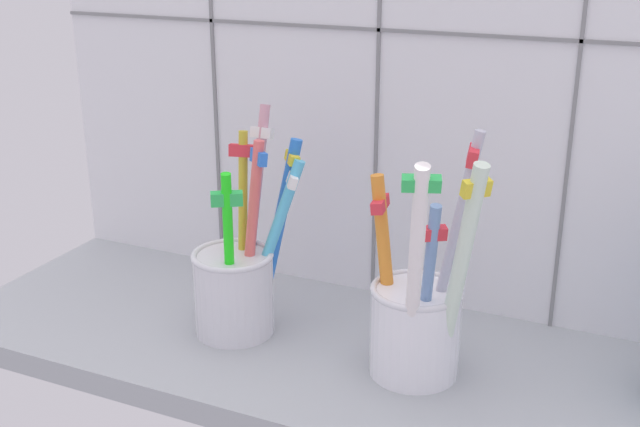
{
  "coord_description": "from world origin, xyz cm",
  "views": [
    {
      "loc": [
        23.07,
        -51.62,
        33.98
      ],
      "look_at": [
        0.0,
        -0.78,
        13.56
      ],
      "focal_mm": 44.78,
      "sensor_mm": 36.0,
      "label": 1
    }
  ],
  "objects": [
    {
      "name": "toothbrush_cup_left",
      "position": [
        -7.46,
        -0.46,
        6.69
      ],
      "size": [
        8.75,
        9.24,
        18.18
      ],
      "color": "silver",
      "rests_on": "counter_slab"
    },
    {
      "name": "tile_wall_back",
      "position": [
        -0.0,
        12.0,
        22.5
      ],
      "size": [
        64.0,
        2.2,
        45.0
      ],
      "color": "white",
      "rests_on": "ground"
    },
    {
      "name": "toothbrush_cup_right",
      "position": [
        7.99,
        -1.08,
        6.79
      ],
      "size": [
        9.46,
        10.64,
        18.9
      ],
      "color": "white",
      "rests_on": "counter_slab"
    },
    {
      "name": "counter_slab",
      "position": [
        0.0,
        0.0,
        1.0
      ],
      "size": [
        64.0,
        22.0,
        2.0
      ],
      "primitive_type": "cube",
      "color": "#9EA3A8",
      "rests_on": "ground"
    }
  ]
}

